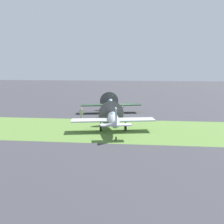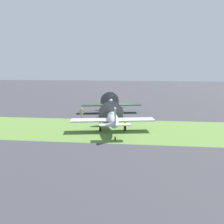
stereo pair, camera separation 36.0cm
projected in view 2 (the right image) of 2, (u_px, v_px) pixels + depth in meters
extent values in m
plane|color=#38383D|center=(124.00, 113.00, 40.93)|extent=(160.00, 160.00, 0.00)
cube|color=#567A38|center=(118.00, 130.00, 30.49)|extent=(120.00, 11.00, 0.01)
ellipsoid|color=#233D28|center=(111.00, 104.00, 40.55)|extent=(2.54, 6.82, 1.22)
cube|color=#233D28|center=(111.00, 105.00, 40.96)|extent=(9.62, 3.54, 0.14)
cube|color=#233D28|center=(113.00, 101.00, 37.39)|extent=(0.31, 1.08, 1.88)
cube|color=#233D28|center=(113.00, 107.00, 37.54)|extent=(3.27, 1.50, 0.10)
cone|color=#B7B24C|center=(110.00, 101.00, 44.08)|extent=(0.76, 0.80, 0.63)
cylinder|color=#4C4C51|center=(110.00, 101.00, 43.89)|extent=(3.10, 0.67, 3.16)
ellipsoid|color=#8CB2C6|center=(111.00, 101.00, 41.05)|extent=(0.95, 1.49, 0.69)
cylinder|color=black|center=(102.00, 111.00, 41.11)|extent=(0.35, 0.70, 0.67)
cylinder|color=black|center=(102.00, 108.00, 41.03)|extent=(0.12, 0.12, 0.95)
cylinder|color=black|center=(120.00, 110.00, 41.36)|extent=(0.35, 0.70, 0.67)
cylinder|color=black|center=(120.00, 107.00, 41.27)|extent=(0.12, 0.12, 0.95)
cylinder|color=black|center=(113.00, 116.00, 37.69)|extent=(0.18, 0.33, 0.32)
ellipsoid|color=#B2B7BC|center=(113.00, 119.00, 29.35)|extent=(2.46, 6.93, 1.24)
cube|color=#B2B7BC|center=(113.00, 120.00, 29.77)|extent=(9.78, 3.42, 0.14)
cube|color=#B2B7BC|center=(115.00, 117.00, 26.14)|extent=(0.30, 1.10, 1.91)
cube|color=#B2B7BC|center=(115.00, 125.00, 26.28)|extent=(3.32, 1.47, 0.10)
cone|color=#B7B24C|center=(111.00, 113.00, 32.94)|extent=(0.76, 0.81, 0.64)
cylinder|color=#4C4C51|center=(111.00, 114.00, 32.75)|extent=(3.16, 0.62, 3.21)
ellipsoid|color=#8CB2C6|center=(113.00, 115.00, 29.86)|extent=(0.95, 1.51, 0.70)
cylinder|color=black|center=(100.00, 128.00, 29.95)|extent=(0.34, 0.71, 0.68)
cylinder|color=black|center=(100.00, 124.00, 29.86)|extent=(0.12, 0.12, 0.96)
cylinder|color=black|center=(125.00, 128.00, 30.15)|extent=(0.34, 0.71, 0.68)
cylinder|color=black|center=(125.00, 124.00, 30.06)|extent=(0.12, 0.12, 0.96)
cylinder|color=black|center=(115.00, 138.00, 26.44)|extent=(0.18, 0.34, 0.32)
cylinder|color=#9E998E|center=(82.00, 117.00, 35.88)|extent=(0.30, 0.30, 0.88)
cylinder|color=#9E998E|center=(82.00, 111.00, 35.74)|extent=(0.38, 0.38, 0.62)
sphere|color=tan|center=(82.00, 108.00, 35.66)|extent=(0.23, 0.23, 0.23)
cylinder|color=#9E998E|center=(83.00, 111.00, 35.83)|extent=(0.11, 0.11, 0.59)
cylinder|color=#9E998E|center=(80.00, 112.00, 35.65)|extent=(0.11, 0.11, 0.59)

